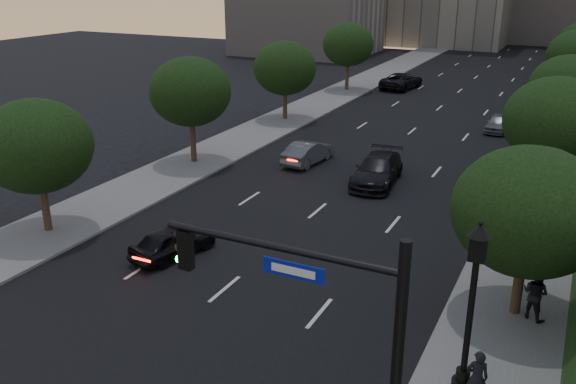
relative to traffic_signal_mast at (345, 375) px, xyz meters
The scene contains 22 objects.
ground 8.92m from the traffic_signal_mast, 162.28° to the left, with size 160.00×160.00×0.00m, color black.
road_surface 33.59m from the traffic_signal_mast, 103.42° to the left, with size 16.00×140.00×0.02m, color black.
sidewalk_right 32.77m from the traffic_signal_mast, 85.59° to the left, with size 4.50×140.00×0.15m, color slate.
sidewalk_left 37.30m from the traffic_signal_mast, 118.99° to the left, with size 4.50×140.00×0.15m, color slate.
office_block_filler 80.02m from the traffic_signal_mast, 114.97° to the left, with size 18.00×16.00×14.00m, color #A59D97.
tree_right_a 10.79m from the traffic_signal_mast, 76.30° to the left, with size 5.20×5.20×6.24m.
tree_right_b 22.64m from the traffic_signal_mast, 83.52° to the left, with size 5.20×5.20×6.74m.
tree_right_c 35.57m from the traffic_signal_mast, 85.88° to the left, with size 5.20×5.20×6.24m.
tree_left_a 19.94m from the traffic_signal_mast, 154.84° to the left, with size 5.00×5.00×6.34m.
tree_left_b 27.31m from the traffic_signal_mast, 131.39° to the left, with size 5.00×5.00×6.71m.
tree_left_c 38.03m from the traffic_signal_mast, 118.33° to the left, with size 5.00×5.00×6.34m.
tree_left_d 50.80m from the traffic_signal_mast, 110.81° to the left, with size 5.00×5.00×6.71m.
traffic_signal_mast is the anchor object (origin of this frame).
street_lamp 5.38m from the traffic_signal_mast, 70.69° to the left, with size 0.64×0.64×5.62m.
sedan_near_left 14.78m from the traffic_signal_mast, 141.29° to the left, with size 1.59×3.95×1.34m, color black.
sedan_mid_left 26.52m from the traffic_signal_mast, 115.96° to the left, with size 1.52×4.35×1.43m, color #4E5155.
sedan_far_left 52.82m from the traffic_signal_mast, 104.74° to the left, with size 2.71×5.88×1.63m, color black.
sedan_near_right 23.02m from the traffic_signal_mast, 106.28° to the left, with size 2.25×5.54×1.61m, color black.
sedan_far_right 37.48m from the traffic_signal_mast, 92.89° to the left, with size 1.56×3.89×1.33m, color slate.
pedestrian_a 5.91m from the traffic_signal_mast, 66.06° to the left, with size 0.63×0.41×1.73m, color black.
pedestrian_b 11.09m from the traffic_signal_mast, 73.02° to the left, with size 0.93×0.73×1.92m, color black.
pedestrian_c 14.04m from the traffic_signal_mast, 80.68° to the left, with size 1.04×0.43×1.78m, color black.
Camera 1 is at (11.38, -12.59, 11.72)m, focal length 38.00 mm.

